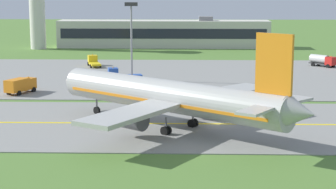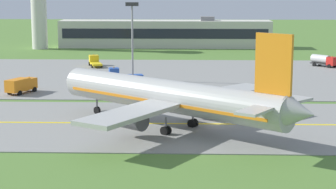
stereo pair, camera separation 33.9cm
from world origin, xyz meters
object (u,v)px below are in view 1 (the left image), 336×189
object	(u,v)px
airplane_lead	(170,97)
service_truck_catering	(120,74)
service_truck_fuel	(94,61)
service_truck_pushback	(20,85)
apron_light_mast	(131,31)
service_truck_baggage	(323,60)

from	to	relation	value
airplane_lead	service_truck_catering	distance (m)	40.73
service_truck_fuel	service_truck_pushback	distance (m)	35.48
service_truck_fuel	service_truck_catering	xyz separation A→B (m)	(8.03, -19.72, 0.00)
service_truck_fuel	apron_light_mast	distance (m)	23.78
airplane_lead	service_truck_catering	xyz separation A→B (m)	(-10.73, 39.19, -2.95)
service_truck_baggage	service_truck_catering	xyz separation A→B (m)	(-42.89, -20.52, -0.35)
airplane_lead	service_truck_catering	world-z (taller)	airplane_lead
service_truck_fuel	airplane_lead	bearing A→B (deg)	-72.34
service_truck_baggage	service_truck_catering	bearing A→B (deg)	-154.43
service_truck_fuel	apron_light_mast	world-z (taller)	apron_light_mast
service_truck_baggage	service_truck_catering	size ratio (longest dim) A/B	0.87
apron_light_mast	service_truck_pushback	bearing A→B (deg)	-138.79
service_truck_fuel	service_truck_pushback	bearing A→B (deg)	-101.04
apron_light_mast	service_truck_baggage	bearing A→B (deg)	26.92
airplane_lead	service_truck_baggage	distance (m)	67.87
airplane_lead	service_truck_baggage	bearing A→B (deg)	61.69
airplane_lead	service_truck_pushback	size ratio (longest dim) A/B	5.25
service_truck_catering	service_truck_pushback	distance (m)	21.16
airplane_lead	apron_light_mast	world-z (taller)	apron_light_mast
service_truck_fuel	service_truck_pushback	size ratio (longest dim) A/B	1.06
service_truck_catering	apron_light_mast	size ratio (longest dim) A/B	0.46
service_truck_fuel	service_truck_pushback	xyz separation A→B (m)	(-6.79, -34.82, 0.35)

